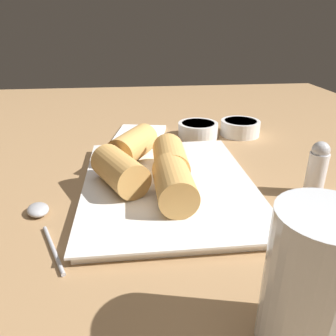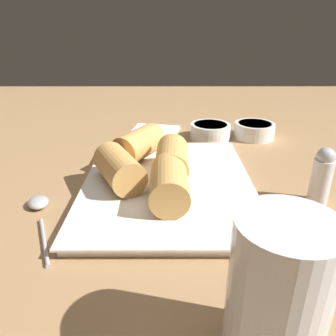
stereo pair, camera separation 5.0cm
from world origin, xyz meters
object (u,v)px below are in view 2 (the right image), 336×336
at_px(dipping_bowl_near, 210,131).
at_px(dipping_bowl_far, 254,130).
at_px(napkin, 153,133).
at_px(drinking_glass, 278,295).
at_px(salt_shaker, 322,176).
at_px(serving_plate, 168,184).
at_px(spoon, 39,207).

relative_size(dipping_bowl_near, dipping_bowl_far, 1.00).
distance_m(dipping_bowl_near, napkin, 0.13).
bearing_deg(dipping_bowl_far, dipping_bowl_near, -86.01).
xyz_separation_m(napkin, drinking_glass, (0.55, 0.11, 0.06)).
height_order(napkin, salt_shaker, salt_shaker).
bearing_deg(dipping_bowl_near, serving_plate, -21.63).
relative_size(drinking_glass, salt_shaker, 1.48).
xyz_separation_m(dipping_bowl_far, drinking_glass, (0.53, -0.12, 0.04)).
distance_m(dipping_bowl_near, drinking_glass, 0.52).
bearing_deg(dipping_bowl_far, serving_plate, -38.43).
bearing_deg(serving_plate, dipping_bowl_near, 158.37).
bearing_deg(spoon, dipping_bowl_near, 137.83).
relative_size(dipping_bowl_near, salt_shaker, 1.05).
bearing_deg(salt_shaker, napkin, -140.58).
distance_m(dipping_bowl_far, salt_shaker, 0.29).
distance_m(dipping_bowl_near, spoon, 0.41).
bearing_deg(napkin, spoon, -23.74).
bearing_deg(dipping_bowl_far, spoon, -50.37).
bearing_deg(napkin, salt_shaker, 39.42).
bearing_deg(serving_plate, napkin, -172.63).
distance_m(dipping_bowl_far, spoon, 0.49).
distance_m(drinking_glass, salt_shaker, 0.28).
xyz_separation_m(dipping_bowl_near, salt_shaker, (0.28, 0.12, 0.02)).
relative_size(serving_plate, spoon, 2.24).
xyz_separation_m(dipping_bowl_near, napkin, (-0.03, -0.13, -0.02)).
bearing_deg(salt_shaker, serving_plate, -100.69).
distance_m(spoon, napkin, 0.36).
distance_m(serving_plate, salt_shaker, 0.23).
height_order(napkin, drinking_glass, drinking_glass).
relative_size(napkin, drinking_glass, 1.15).
relative_size(serving_plate, salt_shaker, 4.02).
relative_size(dipping_bowl_near, spoon, 0.58).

